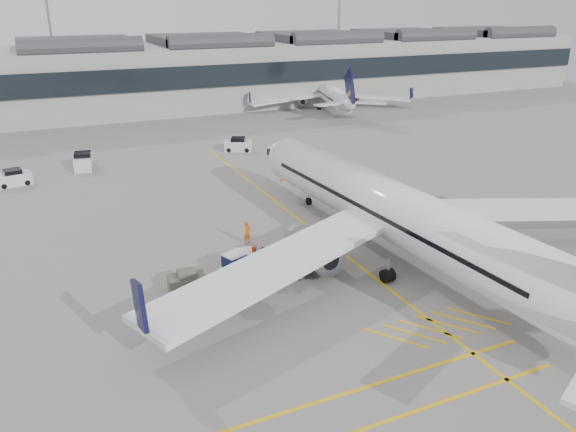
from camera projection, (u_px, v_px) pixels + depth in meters
name	position (u px, v px, depth m)	size (l,w,h in m)	color
ground	(241.00, 308.00, 35.62)	(220.00, 220.00, 0.00)	gray
terminal	(93.00, 77.00, 94.46)	(200.00, 20.45, 12.40)	#9E9E99
light_masts	(69.00, 22.00, 102.75)	(113.00, 0.60, 25.45)	slate
apron_markings	(311.00, 228.00, 47.98)	(0.25, 60.00, 0.01)	gold
airliner_main	(405.00, 217.00, 40.67)	(41.59, 45.54, 12.10)	white
airliner_far	(329.00, 94.00, 100.65)	(29.08, 32.16, 8.72)	white
belt_loader	(273.00, 267.00, 39.75)	(5.00, 1.78, 2.04)	silver
baggage_cart_a	(232.00, 284.00, 36.43)	(2.23, 2.06, 1.89)	gray
baggage_cart_b	(301.00, 264.00, 39.59)	(1.91, 1.76, 1.64)	gray
baggage_cart_c	(245.00, 260.00, 40.20)	(1.75, 1.54, 1.60)	gray
baggage_cart_d	(234.00, 263.00, 39.67)	(1.87, 1.71, 1.60)	gray
ramp_agent_a	(247.00, 232.00, 44.75)	(0.68, 0.45, 1.87)	#E04A0B
ramp_agent_b	(254.00, 259.00, 39.98)	(0.98, 0.76, 2.01)	#FF4D0D
pushback_tug	(187.00, 281.00, 37.66)	(2.58, 1.71, 1.38)	#4F5145
safety_cone_nose	(282.00, 178.00, 60.45)	(0.41, 0.41, 0.57)	#F24C0A
safety_cone_engine	(403.00, 241.00, 44.92)	(0.32, 0.32, 0.45)	#F24C0A
service_van_left	(14.00, 178.00, 58.86)	(3.64, 2.26, 1.75)	silver
service_van_mid	(84.00, 161.00, 64.61)	(2.47, 4.07, 1.96)	silver
service_van_right	(238.00, 145.00, 72.32)	(3.86, 3.08, 1.78)	silver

